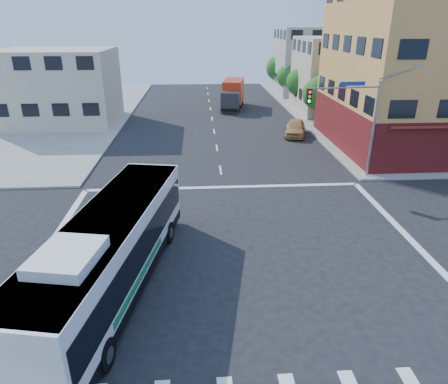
{
  "coord_description": "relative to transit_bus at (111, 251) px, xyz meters",
  "views": [
    {
      "loc": [
        -1.62,
        -16.32,
        10.68
      ],
      "look_at": [
        -0.37,
        3.0,
        2.41
      ],
      "focal_mm": 32.0,
      "sensor_mm": 36.0,
      "label": 1
    }
  ],
  "objects": [
    {
      "name": "street_tree_d",
      "position": [
        17.3,
        53.7,
        1.99
      ],
      "size": [
        4.0,
        4.0,
        6.03
      ],
      "color": "#321F12",
      "rests_on": "ground"
    },
    {
      "name": "building_west",
      "position": [
        -11.62,
        31.75,
        2.11
      ],
      "size": [
        12.06,
        10.06,
        8.0
      ],
      "color": "beige",
      "rests_on": "ground"
    },
    {
      "name": "transit_bus",
      "position": [
        0.0,
        0.0,
        0.0
      ],
      "size": [
        5.17,
        13.36,
        3.87
      ],
      "rotation": [
        0.0,
        0.0,
        -0.19
      ],
      "color": "black",
      "rests_on": "ground"
    },
    {
      "name": "corner_building_ne",
      "position": [
        25.38,
        20.25,
        4.0
      ],
      "size": [
        18.1,
        15.44,
        14.0
      ],
      "color": "#D4904C",
      "rests_on": "ground"
    },
    {
      "name": "street_tree_a",
      "position": [
        17.3,
        29.7,
        1.7
      ],
      "size": [
        3.6,
        3.6,
        5.53
      ],
      "color": "#321F12",
      "rests_on": "ground"
    },
    {
      "name": "ground",
      "position": [
        5.4,
        1.77,
        -1.89
      ],
      "size": [
        120.0,
        120.0,
        0.0
      ],
      "primitive_type": "plane",
      "color": "black",
      "rests_on": "ground"
    },
    {
      "name": "building_east_far",
      "position": [
        22.38,
        49.75,
        3.11
      ],
      "size": [
        12.06,
        10.06,
        10.0
      ],
      "color": "#A09F9A",
      "rests_on": "ground"
    },
    {
      "name": "street_tree_c",
      "position": [
        17.3,
        45.7,
        1.57
      ],
      "size": [
        3.4,
        3.4,
        5.29
      ],
      "color": "#321F12",
      "rests_on": "ground"
    },
    {
      "name": "signal_mast_ne",
      "position": [
        14.48,
        12.39,
        3.09
      ],
      "size": [
        7.91,
        1.13,
        8.07
      ],
      "color": "gray",
      "rests_on": "ground"
    },
    {
      "name": "building_east_near",
      "position": [
        22.38,
        35.75,
        2.61
      ],
      "size": [
        12.06,
        10.06,
        9.0
      ],
      "color": "#BEAC91",
      "rests_on": "ground"
    },
    {
      "name": "box_truck",
      "position": [
        8.4,
        38.97,
        -0.16
      ],
      "size": [
        3.71,
        8.24,
        3.58
      ],
      "rotation": [
        0.0,
        0.0,
        -0.18
      ],
      "color": "#29292E",
      "rests_on": "ground"
    },
    {
      "name": "parked_car",
      "position": [
        13.54,
        24.59,
        -1.09
      ],
      "size": [
        3.07,
        5.07,
        1.61
      ],
      "primitive_type": "imported",
      "rotation": [
        0.0,
        0.0,
        -0.26
      ],
      "color": "tan",
      "rests_on": "ground"
    },
    {
      "name": "street_tree_b",
      "position": [
        17.3,
        37.7,
        1.86
      ],
      "size": [
        3.8,
        3.8,
        5.79
      ],
      "color": "#321F12",
      "rests_on": "ground"
    }
  ]
}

